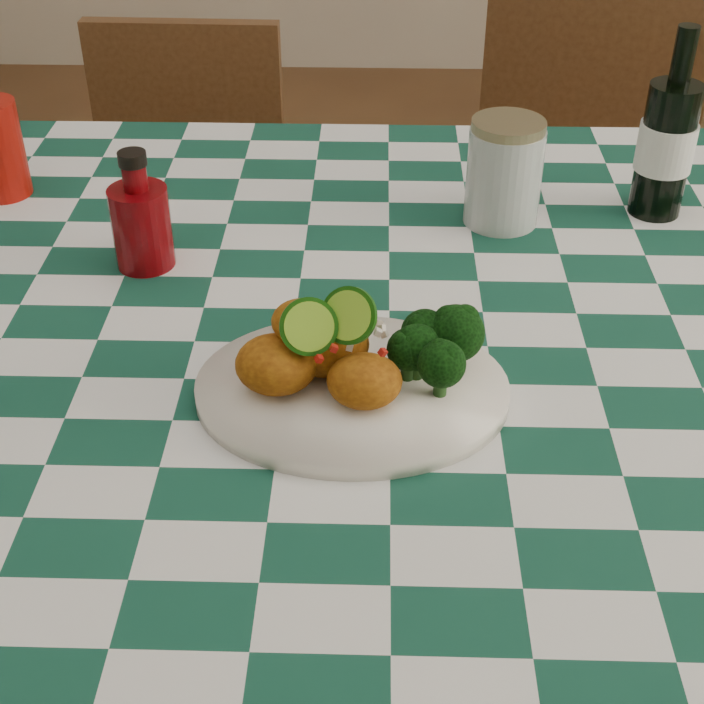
# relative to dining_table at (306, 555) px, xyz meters

# --- Properties ---
(dining_table) EXTENTS (1.66, 1.06, 0.79)m
(dining_table) POSITION_rel_dining_table_xyz_m (0.00, 0.00, 0.00)
(dining_table) COLOR #134735
(dining_table) RESTS_ON ground
(plate) EXTENTS (0.30, 0.24, 0.02)m
(plate) POSITION_rel_dining_table_xyz_m (0.07, -0.16, 0.40)
(plate) COLOR white
(plate) RESTS_ON dining_table
(fried_chicken_pile) EXTENTS (0.15, 0.11, 0.09)m
(fried_chicken_pile) POSITION_rel_dining_table_xyz_m (0.05, -0.16, 0.46)
(fried_chicken_pile) COLOR #AF6410
(fried_chicken_pile) RESTS_ON plate
(broccoli_side) EXTENTS (0.09, 0.09, 0.06)m
(broccoli_side) POSITION_rel_dining_table_xyz_m (0.14, -0.14, 0.44)
(broccoli_side) COLOR black
(broccoli_side) RESTS_ON plate
(ketchup_bottle) EXTENTS (0.09, 0.09, 0.14)m
(ketchup_bottle) POSITION_rel_dining_table_xyz_m (-0.18, 0.09, 0.46)
(ketchup_bottle) COLOR #600408
(ketchup_bottle) RESTS_ON dining_table
(mason_jar) EXTENTS (0.11, 0.11, 0.13)m
(mason_jar) POSITION_rel_dining_table_xyz_m (0.24, 0.21, 0.46)
(mason_jar) COLOR #B2BCBA
(mason_jar) RESTS_ON dining_table
(beer_bottle) EXTENTS (0.09, 0.09, 0.24)m
(beer_bottle) POSITION_rel_dining_table_xyz_m (0.44, 0.24, 0.51)
(beer_bottle) COLOR black
(beer_bottle) RESTS_ON dining_table
(wooden_chair_left) EXTENTS (0.38, 0.40, 0.82)m
(wooden_chair_left) POSITION_rel_dining_table_xyz_m (-0.29, 0.76, 0.02)
(wooden_chair_left) COLOR #472814
(wooden_chair_left) RESTS_ON ground
(wooden_chair_right) EXTENTS (0.53, 0.55, 0.93)m
(wooden_chair_right) POSITION_rel_dining_table_xyz_m (0.44, 0.77, 0.07)
(wooden_chair_right) COLOR #472814
(wooden_chair_right) RESTS_ON ground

